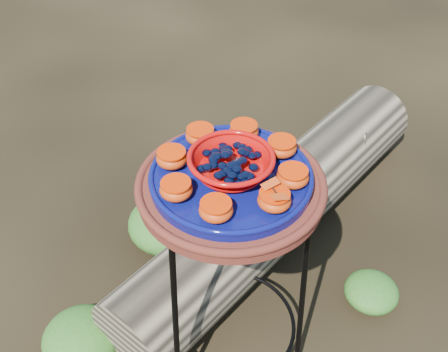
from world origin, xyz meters
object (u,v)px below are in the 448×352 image
object	(u,v)px
terracotta_saucer	(231,188)
driftwood_log	(278,205)
plant_stand	(230,283)
cobalt_plate	(231,178)
red_bowl	(231,165)

from	to	relation	value
terracotta_saucer	driftwood_log	xyz separation A→B (m)	(0.33, 0.45, -0.57)
plant_stand	cobalt_plate	size ratio (longest dim) A/B	1.81
terracotta_saucer	red_bowl	xyz separation A→B (m)	(0.00, 0.00, 0.07)
plant_stand	terracotta_saucer	bearing A→B (deg)	0.00
cobalt_plate	driftwood_log	size ratio (longest dim) A/B	0.25
plant_stand	cobalt_plate	distance (m)	0.40
terracotta_saucer	cobalt_plate	distance (m)	0.03
plant_stand	terracotta_saucer	size ratio (longest dim) A/B	1.55
terracotta_saucer	red_bowl	distance (m)	0.07
cobalt_plate	red_bowl	xyz separation A→B (m)	(0.00, 0.00, 0.04)
terracotta_saucer	red_bowl	bearing A→B (deg)	0.00
terracotta_saucer	cobalt_plate	world-z (taller)	cobalt_plate
red_bowl	cobalt_plate	bearing A→B (deg)	0.00
plant_stand	cobalt_plate	world-z (taller)	cobalt_plate
cobalt_plate	driftwood_log	xyz separation A→B (m)	(0.33, 0.45, -0.60)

